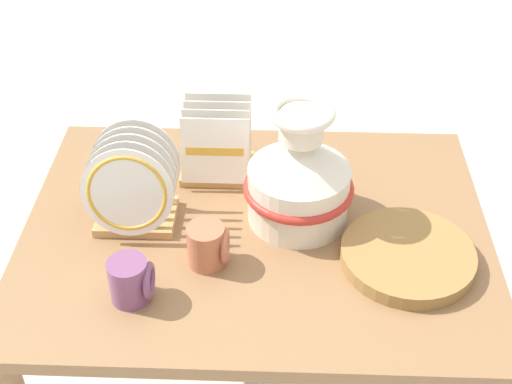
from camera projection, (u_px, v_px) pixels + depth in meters
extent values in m
cube|color=olive|center=(256.00, 233.00, 1.75)|extent=(1.14, 0.86, 0.03)
cylinder|color=olive|center=(98.00, 223.00, 2.26)|extent=(0.06, 0.06, 0.59)
cylinder|color=olive|center=(425.00, 231.00, 2.23)|extent=(0.06, 0.06, 0.59)
cylinder|color=silver|center=(298.00, 193.00, 1.73)|extent=(0.25, 0.25, 0.15)
cone|color=silver|center=(300.00, 154.00, 1.65)|extent=(0.25, 0.25, 0.09)
cylinder|color=silver|center=(301.00, 126.00, 1.61)|extent=(0.10, 0.10, 0.07)
torus|color=silver|center=(302.00, 113.00, 1.58)|extent=(0.15, 0.15, 0.02)
torus|color=#B72D23|center=(299.00, 188.00, 1.72)|extent=(0.27, 0.27, 0.02)
cube|color=tan|center=(137.00, 216.00, 1.76)|extent=(0.19, 0.14, 0.02)
cylinder|color=tan|center=(112.00, 185.00, 1.77)|extent=(0.01, 0.01, 0.08)
cylinder|color=tan|center=(165.00, 186.00, 1.77)|extent=(0.01, 0.01, 0.08)
cylinder|color=white|center=(127.00, 193.00, 1.63)|extent=(0.22, 0.06, 0.21)
torus|color=gold|center=(127.00, 194.00, 1.63)|extent=(0.19, 0.06, 0.18)
cylinder|color=white|center=(129.00, 185.00, 1.66)|extent=(0.22, 0.06, 0.21)
cylinder|color=white|center=(132.00, 177.00, 1.68)|extent=(0.22, 0.06, 0.21)
cylinder|color=white|center=(134.00, 169.00, 1.70)|extent=(0.22, 0.06, 0.21)
cylinder|color=white|center=(136.00, 162.00, 1.73)|extent=(0.22, 0.06, 0.21)
cube|color=tan|center=(218.00, 169.00, 1.91)|extent=(0.19, 0.14, 0.02)
cylinder|color=tan|center=(194.00, 140.00, 1.93)|extent=(0.01, 0.01, 0.08)
cylinder|color=tan|center=(244.00, 141.00, 1.92)|extent=(0.01, 0.01, 0.08)
cube|color=white|center=(215.00, 151.00, 1.80)|extent=(0.17, 0.05, 0.17)
cube|color=white|center=(216.00, 142.00, 1.83)|extent=(0.17, 0.05, 0.17)
cube|color=white|center=(217.00, 133.00, 1.86)|extent=(0.17, 0.05, 0.17)
cube|color=white|center=(219.00, 125.00, 1.90)|extent=(0.17, 0.05, 0.17)
cube|color=gold|center=(215.00, 152.00, 1.80)|extent=(0.15, 0.01, 0.02)
cylinder|color=olive|center=(407.00, 260.00, 1.64)|extent=(0.31, 0.31, 0.01)
cylinder|color=olive|center=(407.00, 257.00, 1.64)|extent=(0.31, 0.31, 0.01)
cylinder|color=olive|center=(408.00, 255.00, 1.63)|extent=(0.31, 0.31, 0.01)
cylinder|color=olive|center=(408.00, 252.00, 1.63)|extent=(0.31, 0.31, 0.01)
cylinder|color=#7A4770|center=(129.00, 281.00, 1.53)|extent=(0.09, 0.09, 0.10)
torus|color=#7A4770|center=(149.00, 280.00, 1.52)|extent=(0.02, 0.08, 0.08)
cylinder|color=#B76647|center=(206.00, 246.00, 1.61)|extent=(0.09, 0.09, 0.10)
torus|color=#B76647|center=(225.00, 245.00, 1.61)|extent=(0.02, 0.08, 0.08)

